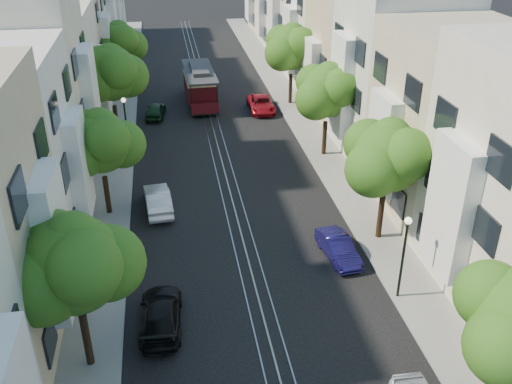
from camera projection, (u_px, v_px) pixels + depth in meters
name	position (u px, v px, depth m)	size (l,w,h in m)	color
ground	(211.00, 121.00, 46.16)	(200.00, 200.00, 0.00)	black
sidewalk_east	(298.00, 115.00, 47.18)	(2.50, 80.00, 0.12)	gray
sidewalk_west	(120.00, 125.00, 45.09)	(2.50, 80.00, 0.12)	gray
rail_left	(204.00, 121.00, 46.08)	(0.06, 80.00, 0.02)	gray
rail_slot	(211.00, 121.00, 46.16)	(0.06, 80.00, 0.02)	gray
rail_right	(218.00, 120.00, 46.24)	(0.06, 80.00, 0.02)	gray
lane_line	(211.00, 121.00, 46.16)	(0.08, 80.00, 0.01)	tan
townhouses_east	(357.00, 51.00, 45.36)	(7.75, 72.00, 12.00)	beige
townhouses_west	(48.00, 66.00, 41.99)	(7.75, 72.00, 11.76)	silver
tree_e_b	(389.00, 158.00, 28.42)	(4.93, 4.08, 6.68)	black
tree_e_c	(328.00, 92.00, 38.06)	(4.84, 3.99, 6.52)	black
tree_e_d	(292.00, 48.00, 47.51)	(5.01, 4.16, 6.85)	black
tree_w_a	(75.00, 266.00, 20.25)	(4.93, 4.08, 6.68)	black
tree_w_b	(101.00, 144.00, 30.86)	(4.72, 3.87, 6.27)	black
tree_w_c	(111.00, 74.00, 40.12)	(5.13, 4.28, 7.09)	black
tree_w_d	(119.00, 44.00, 49.92)	(4.84, 3.99, 6.52)	black
lamp_east	(405.00, 246.00, 24.83)	(0.32, 0.32, 4.16)	black
lamp_west	(125.00, 118.00, 38.70)	(0.32, 0.32, 4.16)	black
cable_car	(200.00, 84.00, 49.10)	(2.64, 7.83, 2.99)	black
parked_car_e_mid	(338.00, 248.00, 28.76)	(1.23, 3.52, 1.16)	#0F0C3E
parked_car_e_far	(261.00, 104.00, 47.97)	(2.02, 4.39, 1.22)	maroon
parked_car_w_near	(161.00, 314.00, 24.23)	(1.74, 4.28, 1.24)	black
parked_car_w_mid	(158.00, 200.00, 33.05)	(1.40, 4.02, 1.32)	silver
parked_car_w_far	(155.00, 110.00, 46.65)	(1.43, 3.55, 1.21)	#143319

